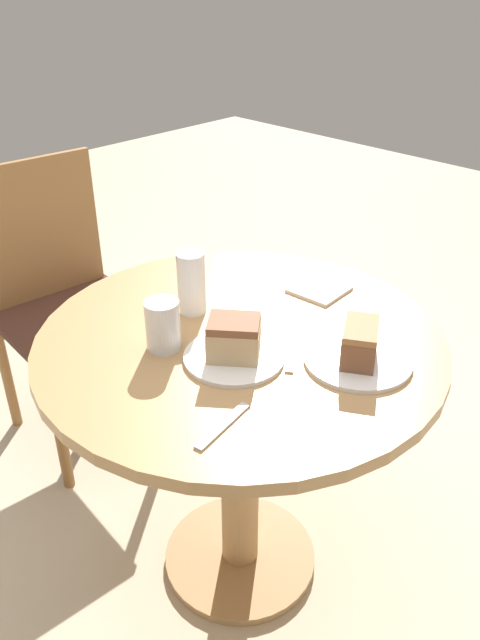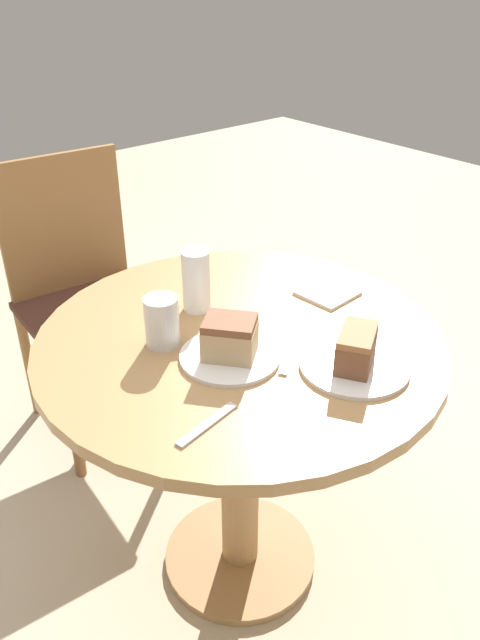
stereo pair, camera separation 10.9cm
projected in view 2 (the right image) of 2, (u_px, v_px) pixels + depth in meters
The scene contains 12 objects.
ground_plane at pixel (240, 558), 1.80m from camera, with size 8.00×8.00×0.00m, color beige.
table at pixel (240, 396), 1.50m from camera, with size 0.93×0.93×0.76m.
chair at pixel (87, 293), 2.14m from camera, with size 0.50×0.49×0.95m.
plate_near at pixel (230, 356), 1.33m from camera, with size 0.22×0.22×0.01m.
plate_far at pixel (354, 366), 1.30m from camera, with size 0.23×0.23×0.01m.
cake_slice_near at pixel (230, 337), 1.31m from camera, with size 0.14×0.14×0.09m.
cake_slice_far at pixel (356, 348), 1.28m from camera, with size 0.14×0.12×0.08m.
glass_lemonade at pixel (162, 324), 1.36m from camera, with size 0.08×0.08×0.11m.
glass_water at pixel (195, 285), 1.49m from camera, with size 0.07×0.07×0.15m.
napkin_stack at pixel (327, 293), 1.58m from camera, with size 0.13×0.13×0.01m.
fork at pixel (291, 353), 1.35m from camera, with size 0.15×0.11×0.00m.
spoon at pixel (207, 424), 1.14m from camera, with size 0.15×0.04×0.00m.
Camera 2 is at (-0.78, -0.92, 1.51)m, focal length 35.00 mm.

